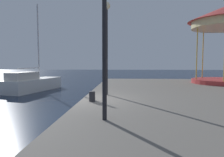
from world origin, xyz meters
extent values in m
plane|color=#162338|center=(0.00, 0.00, 0.00)|extent=(120.00, 120.00, 0.00)
cube|color=white|center=(-5.69, 8.09, 0.49)|extent=(2.98, 5.91, 0.99)
cube|color=beige|center=(-6.00, 6.80, 1.29)|extent=(1.74, 2.70, 0.60)
cylinder|color=silver|center=(-5.53, 8.76, 4.08)|extent=(0.12, 0.12, 6.18)
cylinder|color=silver|center=(-5.83, 7.52, 1.89)|extent=(0.67, 2.50, 0.08)
cylinder|color=gold|center=(8.15, 9.00, 2.95)|extent=(0.08, 0.08, 3.70)
cylinder|color=gold|center=(7.04, 7.08, 2.95)|extent=(0.08, 0.08, 3.70)
cylinder|color=black|center=(1.26, -3.34, 2.67)|extent=(0.12, 0.12, 3.75)
cylinder|color=black|center=(0.92, 1.11, 2.79)|extent=(0.12, 0.12, 3.97)
sphere|color=#F9E5B2|center=(0.92, 1.11, 4.95)|extent=(0.36, 0.36, 0.36)
cylinder|color=#2D2D33|center=(0.51, -0.70, 1.00)|extent=(0.24, 0.24, 0.40)
camera|label=1|loc=(1.80, -8.89, 2.33)|focal=34.06mm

